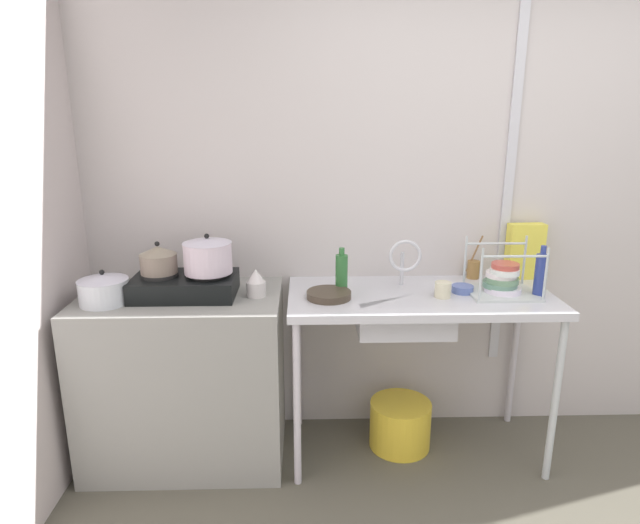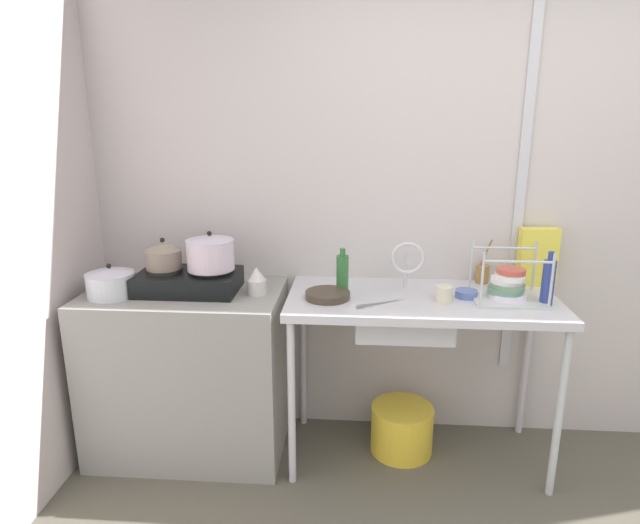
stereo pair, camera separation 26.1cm
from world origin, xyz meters
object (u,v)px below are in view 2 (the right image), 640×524
stove (189,281)px  frying_pan (328,295)px  sink_basin (403,316)px  cereal_box (537,257)px  faucet (408,260)px  bottle_by_sink (342,273)px  small_bowl_on_drainboard (466,294)px  pot_beside_stove (110,282)px  bottle_by_rack (548,282)px  pot_on_right_burner (210,253)px  pot_on_left_burner (163,255)px  utensil_jar (482,273)px  bucket_on_floor (402,429)px  cup_by_rack (444,294)px  percolator (257,281)px  dish_rack (508,287)px

stove → frying_pan: size_ratio=2.29×
sink_basin → cereal_box: (0.70, 0.29, 0.24)m
sink_basin → faucet: faucet is taller
bottle_by_sink → cereal_box: (1.00, 0.20, 0.05)m
faucet → small_bowl_on_drainboard: (0.28, -0.07, -0.15)m
pot_beside_stove → bottle_by_rack: 2.08m
pot_on_right_burner → small_bowl_on_drainboard: (1.25, 0.01, -0.18)m
pot_beside_stove → small_bowl_on_drainboard: pot_beside_stove is taller
pot_on_left_burner → pot_beside_stove: 0.28m
bottle_by_rack → utensil_jar: size_ratio=1.06×
frying_pan → cereal_box: size_ratio=0.72×
bottle_by_sink → bucket_on_floor: bottle_by_sink is taller
pot_on_right_burner → sink_basin: 0.99m
pot_on_left_burner → utensil_jar: 1.64m
faucet → bucket_on_floor: 0.92m
pot_on_left_burner → bucket_on_floor: size_ratio=0.55×
cup_by_rack → cereal_box: (0.51, 0.30, 0.11)m
percolator → pot_on_left_burner: bearing=177.6°
dish_rack → sink_basin: bearing=-176.4°
cereal_box → stove: bearing=-175.4°
small_bowl_on_drainboard → cereal_box: cereal_box is taller
frying_pan → bottle_by_rack: size_ratio=0.85×
bottle_by_sink → percolator: bearing=-172.0°
stove → sink_basin: bearing=-2.6°
bottle_by_rack → cereal_box: (0.04, 0.31, 0.04)m
sink_basin → bucket_on_floor: (0.02, 0.08, -0.67)m
pot_on_left_burner → small_bowl_on_drainboard: (1.49, 0.01, -0.17)m
stove → dish_rack: dish_rack is taller
dish_rack → small_bowl_on_drainboard: 0.19m
pot_on_right_burner → pot_beside_stove: bearing=-167.9°
faucet → bottle_by_sink: faucet is taller
percolator → sink_basin: bearing=-2.3°
pot_beside_stove → cup_by_rack: (1.61, 0.04, -0.03)m
pot_beside_stove → dish_rack: 1.92m
small_bowl_on_drainboard → utensil_jar: bearing=62.5°
sink_basin → small_bowl_on_drainboard: size_ratio=4.31×
dish_rack → bottle_by_rack: dish_rack is taller
pot_on_left_burner → cereal_box: bearing=7.4°
bottle_by_sink → bucket_on_floor: size_ratio=0.69×
bottle_by_sink → pot_on_left_burner: bearing=-177.4°
bottle_by_rack → stove: bearing=177.9°
sink_basin → cereal_box: size_ratio=1.53×
stove → dish_rack: size_ratio=1.52×
sink_basin → faucet: 0.28m
percolator → frying_pan: (0.35, -0.04, -0.05)m
pot_on_left_burner → faucet: 1.21m
pot_on_left_burner → small_bowl_on_drainboard: 1.50m
faucet → bottle_by_rack: size_ratio=1.01×
bottle_by_sink → utensil_jar: size_ratio=0.94×
cup_by_rack → cereal_box: bearing=30.6°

